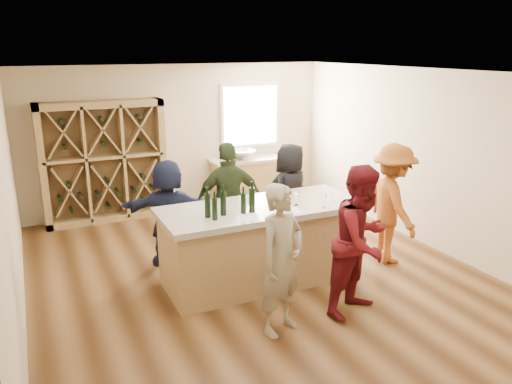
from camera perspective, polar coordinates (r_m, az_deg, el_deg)
name	(u,v)px	position (r m, az deg, el deg)	size (l,w,h in m)	color
floor	(256,277)	(7.22, -0.05, -9.68)	(6.00, 7.00, 0.10)	brown
ceiling	(256,68)	(6.50, -0.05, 13.97)	(6.00, 7.00, 0.10)	white
wall_back	(179,137)	(9.97, -8.78, 6.22)	(6.00, 0.10, 2.80)	beige
wall_front	(462,292)	(3.99, 22.48, -10.47)	(6.00, 0.10, 2.80)	beige
wall_left	(4,209)	(6.13, -26.83, -1.75)	(0.10, 7.00, 2.80)	beige
wall_right	(428,158)	(8.44, 19.10, 3.68)	(0.10, 7.00, 2.80)	beige
window_frame	(250,115)	(10.36, -0.68, 8.74)	(1.30, 0.06, 1.30)	white
window_pane	(251,116)	(10.33, -0.60, 8.72)	(1.18, 0.01, 1.18)	white
wine_rack	(104,162)	(9.45, -16.95, 3.29)	(2.20, 0.45, 2.20)	#9B7B4A
back_counter_base	(251,181)	(10.34, -0.54, 1.26)	(1.60, 0.58, 0.86)	#9B7B4A
back_counter_top	(251,159)	(10.23, -0.54, 3.75)	(1.70, 0.62, 0.06)	#ACA18D
sink	(242,154)	(10.13, -1.58, 4.32)	(0.54, 0.54, 0.19)	silver
faucet	(239,150)	(10.28, -1.98, 4.82)	(0.02, 0.02, 0.30)	silver
tasting_counter_base	(261,246)	(6.83, 0.62, -6.23)	(2.60, 1.00, 1.00)	#9B7B4A
tasting_counter_top	(262,209)	(6.64, 0.64, -1.92)	(2.72, 1.12, 0.08)	#ACA18D
wine_bottle_a	(208,205)	(6.17, -5.55, -1.54)	(0.08, 0.08, 0.30)	black
wine_bottle_b	(215,209)	(6.07, -4.74, -1.94)	(0.07, 0.07, 0.28)	black
wine_bottle_c	(223,203)	(6.23, -3.77, -1.27)	(0.08, 0.08, 0.31)	black
wine_bottle_d	(243,203)	(6.28, -1.45, -1.31)	(0.07, 0.07, 0.27)	black
wine_bottle_e	(252,200)	(6.33, -0.46, -0.91)	(0.08, 0.08, 0.32)	black
wine_glass_b	(288,208)	(6.26, 3.67, -1.85)	(0.07, 0.07, 0.18)	white
wine_glass_c	(324,201)	(6.58, 7.82, -1.05)	(0.07, 0.07, 0.18)	white
wine_glass_d	(296,198)	(6.64, 4.62, -0.72)	(0.07, 0.07, 0.19)	white
wine_glass_e	(334,195)	(6.84, 8.87, -0.39)	(0.07, 0.07, 0.19)	white
tasting_menu_a	(249,217)	(6.19, -0.81, -2.89)	(0.22, 0.30, 0.00)	white
tasting_menu_b	(292,211)	(6.44, 4.15, -2.15)	(0.20, 0.27, 0.00)	white
tasting_menu_c	(331,205)	(6.75, 8.56, -1.42)	(0.23, 0.31, 0.00)	white
person_near_left	(282,260)	(5.52, 2.94, -7.77)	(0.63, 0.46, 1.73)	gray
person_near_right	(362,241)	(6.03, 12.00, -5.48)	(0.89, 0.49, 1.83)	#590F14
person_server	(392,204)	(7.60, 15.28, -1.30)	(1.15, 0.54, 1.78)	#994C19
person_far_mid	(229,202)	(7.43, -3.06, -1.10)	(1.05, 0.54, 1.79)	#263319
person_far_right	(290,195)	(8.02, 3.89, -0.30)	(0.81, 0.53, 1.66)	black
person_far_left	(169,212)	(7.37, -9.92, -2.31)	(1.47, 0.53, 1.59)	#191E38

